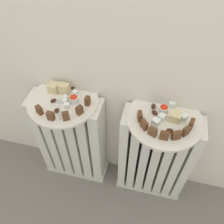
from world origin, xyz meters
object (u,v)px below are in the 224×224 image
jam_bowl_left (74,99)px  radiator_right (154,158)px  jam_bowl_right (164,109)px  plate_left (63,101)px  fork (59,108)px  radiator_left (72,141)px  plate_right (164,119)px

jam_bowl_left → radiator_right: bearing=-0.3°
radiator_right → jam_bowl_right: 0.31m
plate_left → fork: 0.05m
jam_bowl_left → fork: size_ratio=0.38×
radiator_right → plate_left: bearing=180.0°
radiator_right → jam_bowl_left: size_ratio=14.54×
radiator_right → radiator_left: bearing=180.0°
radiator_right → fork: 0.51m
plate_right → jam_bowl_left: 0.37m
plate_left → jam_bowl_right: (0.40, 0.04, 0.02)m
plate_left → radiator_right: bearing=0.0°
plate_left → plate_right: size_ratio=1.00×
plate_left → fork: bearing=-86.0°
radiator_left → jam_bowl_right: (0.40, 0.04, 0.31)m
jam_bowl_left → fork: jam_bowl_left is taller
plate_right → jam_bowl_right: size_ratio=7.77×
plate_left → radiator_left: bearing=180.0°
radiator_left → plate_left: 0.29m
jam_bowl_left → radiator_left: bearing=-177.9°
radiator_left → plate_left: size_ratio=1.91×
radiator_left → jam_bowl_left: jam_bowl_left is taller
fork → radiator_right: bearing=6.4°
plate_left → plate_right: bearing=0.0°
plate_left → jam_bowl_right: jam_bowl_right is taller
radiator_left → fork: (0.00, -0.05, 0.30)m
plate_left → jam_bowl_left: (0.05, 0.00, 0.02)m
radiator_left → radiator_right: 0.41m
radiator_right → jam_bowl_left: jam_bowl_left is taller
plate_left → jam_bowl_right: size_ratio=7.77×
jam_bowl_right → radiator_left: bearing=-175.0°
radiator_left → plate_right: size_ratio=1.91×
plate_right → jam_bowl_right: bearing=104.0°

